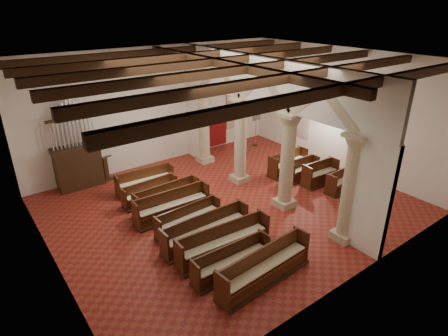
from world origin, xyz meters
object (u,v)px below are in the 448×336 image
lectern (105,170)px  aisle_pew_0 (342,184)px  pipe_organ (77,159)px  processional_banner (256,132)px  nave_pew_0 (265,271)px

lectern → aisle_pew_0: 11.18m
pipe_organ → lectern: size_ratio=3.42×
processional_banner → nave_pew_0: size_ratio=0.77×
pipe_organ → processional_banner: (10.10, -0.80, -0.53)m
processional_banner → aisle_pew_0: size_ratio=1.50×
processional_banner → nave_pew_0: bearing=-133.3°
pipe_organ → processional_banner: size_ratio=1.60×
lectern → nave_pew_0: 10.02m
processional_banner → aisle_pew_0: processional_banner is taller
pipe_organ → processional_banner: pipe_organ is taller
lectern → processional_banner: 8.94m
lectern → processional_banner: (8.90, -0.79, 0.31)m
pipe_organ → aisle_pew_0: bearing=-38.8°
nave_pew_0 → aisle_pew_0: size_ratio=1.94×
lectern → aisle_pew_0: lectern is taller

